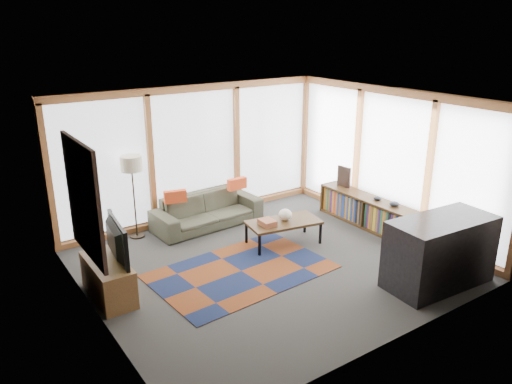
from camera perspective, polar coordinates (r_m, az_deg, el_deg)
ground at (r=8.10m, az=1.61°, el=-8.14°), size 5.50×5.50×0.00m
room_envelope at (r=8.24m, az=2.21°, el=3.83°), size 5.52×5.02×2.62m
rug at (r=7.86m, az=-1.69°, el=-9.03°), size 2.81×1.91×0.01m
sofa at (r=9.46m, az=-5.59°, el=-2.10°), size 2.12×0.93×0.61m
pillow_left at (r=9.03m, az=-9.22°, el=-0.52°), size 0.42×0.22×0.22m
pillow_right at (r=9.62m, az=-2.18°, el=0.94°), size 0.40×0.14×0.22m
floor_lamp at (r=9.03m, az=-13.77°, el=-0.59°), size 0.38×0.38×1.51m
coffee_table at (r=8.72m, az=3.15°, el=-4.62°), size 1.34×0.83×0.42m
book_stack at (r=8.44m, az=1.31°, el=-3.51°), size 0.24×0.30×0.09m
vase at (r=8.65m, az=3.36°, el=-2.59°), size 0.27×0.27×0.20m
bookshelf at (r=9.61m, az=12.80°, el=-2.27°), size 0.42×2.29×0.57m
bowl_a at (r=9.18m, az=15.54°, el=-1.31°), size 0.21×0.21×0.09m
bowl_b at (r=9.42m, az=13.72°, el=-0.69°), size 0.18×0.18×0.07m
shelf_picture at (r=10.01m, az=10.01°, el=1.74°), size 0.07×0.31×0.40m
tv_console at (r=7.36m, az=-16.53°, el=-9.56°), size 0.45×1.09×0.55m
television at (r=7.17m, az=-16.26°, el=-5.37°), size 0.25×1.00×0.57m
bar_counter at (r=7.77m, az=20.27°, el=-6.44°), size 1.67×0.86×1.02m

